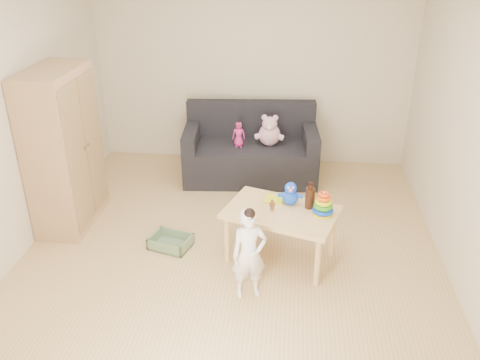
# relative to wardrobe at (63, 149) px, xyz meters

# --- Properties ---
(room) EXTENTS (4.50, 4.50, 4.50)m
(room) POSITION_rel_wardrobe_xyz_m (1.76, -0.41, 0.48)
(room) COLOR tan
(room) RESTS_ON ground
(wardrobe) EXTENTS (0.46, 0.91, 1.64)m
(wardrobe) POSITION_rel_wardrobe_xyz_m (0.00, 0.00, 0.00)
(wardrobe) COLOR tan
(wardrobe) RESTS_ON ground
(sofa) EXTENTS (1.67, 0.93, 0.45)m
(sofa) POSITION_rel_wardrobe_xyz_m (1.80, 1.24, -0.60)
(sofa) COLOR black
(sofa) RESTS_ON ground
(play_table) EXTENTS (1.14, 0.90, 0.52)m
(play_table) POSITION_rel_wardrobe_xyz_m (2.22, -0.48, -0.56)
(play_table) COLOR #EBCB81
(play_table) RESTS_ON ground
(storage_bin) EXTENTS (0.45, 0.38, 0.11)m
(storage_bin) POSITION_rel_wardrobe_xyz_m (1.15, -0.40, -0.76)
(storage_bin) COLOR #63805C
(storage_bin) RESTS_ON ground
(toddler) EXTENTS (0.34, 0.28, 0.79)m
(toddler) POSITION_rel_wardrobe_xyz_m (1.98, -1.04, -0.42)
(toddler) COLOR white
(toddler) RESTS_ON ground
(pink_bear) EXTENTS (0.30, 0.26, 0.32)m
(pink_bear) POSITION_rel_wardrobe_xyz_m (2.02, 1.24, -0.21)
(pink_bear) COLOR #DCA2BA
(pink_bear) RESTS_ON sofa
(doll) EXTENTS (0.16, 0.12, 0.30)m
(doll) POSITION_rel_wardrobe_xyz_m (1.66, 1.15, -0.22)
(doll) COLOR #E22A8C
(doll) RESTS_ON sofa
(ring_stacker) EXTENTS (0.19, 0.19, 0.22)m
(ring_stacker) POSITION_rel_wardrobe_xyz_m (2.59, -0.51, -0.21)
(ring_stacker) COLOR #D6C50B
(ring_stacker) RESTS_ON play_table
(brown_bottle) EXTENTS (0.09, 0.09, 0.26)m
(brown_bottle) POSITION_rel_wardrobe_xyz_m (2.48, -0.40, -0.19)
(brown_bottle) COLOR black
(brown_bottle) RESTS_ON play_table
(blue_plush) EXTENTS (0.22, 0.20, 0.23)m
(blue_plush) POSITION_rel_wardrobe_xyz_m (2.30, -0.35, -0.18)
(blue_plush) COLOR #1C55FF
(blue_plush) RESTS_ON play_table
(wooden_figure) EXTENTS (0.05, 0.04, 0.12)m
(wooden_figure) POSITION_rel_wardrobe_xyz_m (2.14, -0.49, -0.24)
(wooden_figure) COLOR brown
(wooden_figure) RESTS_ON play_table
(yellow_book) EXTENTS (0.20, 0.20, 0.01)m
(yellow_book) POSITION_rel_wardrobe_xyz_m (2.15, -0.29, -0.29)
(yellow_book) COLOR #E5F619
(yellow_book) RESTS_ON play_table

